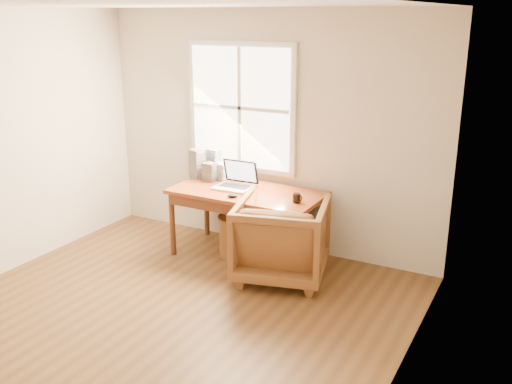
{
  "coord_description": "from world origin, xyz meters",
  "views": [
    {
      "loc": [
        2.79,
        -3.22,
        2.53
      ],
      "look_at": [
        0.19,
        1.65,
        0.81
      ],
      "focal_mm": 40.0,
      "sensor_mm": 36.0,
      "label": 1
    }
  ],
  "objects_px": {
    "desk": "(247,193)",
    "laptop": "(233,177)",
    "coffee_mug": "(297,198)",
    "wicker_stool": "(239,236)",
    "cd_stack_a": "(215,162)",
    "armchair": "(282,239)"
  },
  "relations": [
    {
      "from": "wicker_stool",
      "to": "laptop",
      "type": "xyz_separation_m",
      "value": [
        -0.07,
        -0.01,
        0.66
      ]
    },
    {
      "from": "wicker_stool",
      "to": "desk",
      "type": "bearing_deg",
      "value": 0.0
    },
    {
      "from": "armchair",
      "to": "cd_stack_a",
      "type": "height_order",
      "value": "cd_stack_a"
    },
    {
      "from": "cd_stack_a",
      "to": "coffee_mug",
      "type": "bearing_deg",
      "value": -20.14
    },
    {
      "from": "laptop",
      "to": "coffee_mug",
      "type": "relative_size",
      "value": 4.18
    },
    {
      "from": "armchair",
      "to": "cd_stack_a",
      "type": "xyz_separation_m",
      "value": [
        -1.17,
        0.64,
        0.5
      ]
    },
    {
      "from": "desk",
      "to": "coffee_mug",
      "type": "distance_m",
      "value": 0.63
    },
    {
      "from": "coffee_mug",
      "to": "armchair",
      "type": "bearing_deg",
      "value": -96.83
    },
    {
      "from": "desk",
      "to": "cd_stack_a",
      "type": "xyz_separation_m",
      "value": [
        -0.62,
        0.36,
        0.18
      ]
    },
    {
      "from": "cd_stack_a",
      "to": "wicker_stool",
      "type": "bearing_deg",
      "value": -34.28
    },
    {
      "from": "armchair",
      "to": "desk",
      "type": "bearing_deg",
      "value": -41.95
    },
    {
      "from": "desk",
      "to": "armchair",
      "type": "bearing_deg",
      "value": -27.27
    },
    {
      "from": "desk",
      "to": "laptop",
      "type": "relative_size",
      "value": 4.29
    },
    {
      "from": "desk",
      "to": "cd_stack_a",
      "type": "relative_size",
      "value": 5.12
    },
    {
      "from": "armchair",
      "to": "coffee_mug",
      "type": "height_order",
      "value": "coffee_mug"
    },
    {
      "from": "desk",
      "to": "coffee_mug",
      "type": "bearing_deg",
      "value": -9.02
    },
    {
      "from": "armchair",
      "to": "wicker_stool",
      "type": "height_order",
      "value": "armchair"
    },
    {
      "from": "wicker_stool",
      "to": "cd_stack_a",
      "type": "relative_size",
      "value": 1.41
    },
    {
      "from": "wicker_stool",
      "to": "cd_stack_a",
      "type": "height_order",
      "value": "cd_stack_a"
    },
    {
      "from": "laptop",
      "to": "coffee_mug",
      "type": "bearing_deg",
      "value": -7.96
    },
    {
      "from": "laptop",
      "to": "coffee_mug",
      "type": "height_order",
      "value": "laptop"
    },
    {
      "from": "wicker_stool",
      "to": "laptop",
      "type": "bearing_deg",
      "value": -170.72
    }
  ]
}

